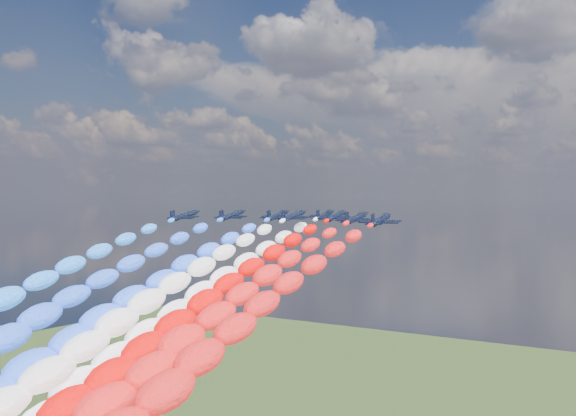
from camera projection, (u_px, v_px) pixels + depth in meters
The scene contains 15 objects.
jet_0 at pixel (184, 216), 165.24m from camera, with size 8.36×11.21×2.47m, color black, non-canonical shape.
jet_1 at pixel (232, 215), 168.34m from camera, with size 8.36×11.21×2.47m, color black, non-canonical shape.
trail_1 at pixel (58, 319), 124.22m from camera, with size 6.39×102.19×39.79m, color blue, non-canonical shape.
jet_2 at pixel (278, 215), 167.76m from camera, with size 8.36×11.21×2.47m, color black, non-canonical shape.
trail_2 at pixel (119, 320), 123.64m from camera, with size 6.39×102.19×39.79m, color #2E5EFF, non-canonical shape.
jet_3 at pixel (293, 216), 162.20m from camera, with size 8.36×11.21×2.47m, color black, non-canonical shape.
trail_3 at pixel (133, 326), 118.08m from camera, with size 6.39×102.19×39.79m, color white, non-canonical shape.
jet_4 at pixel (325, 215), 173.00m from camera, with size 8.36×11.21×2.47m, color black, non-canonical shape.
trail_4 at pixel (189, 315), 128.89m from camera, with size 6.39×102.19×39.79m, color white, non-canonical shape.
jet_5 at pixel (336, 216), 161.55m from camera, with size 8.36×11.21×2.47m, color black, non-canonical shape.
trail_5 at pixel (191, 326), 117.44m from camera, with size 6.39×102.19×39.79m, color #E70705, non-canonical shape.
jet_6 at pixel (356, 218), 147.64m from camera, with size 8.36×11.21×2.47m, color black, non-canonical shape.
trail_6 at pixel (200, 344), 103.52m from camera, with size 6.39×102.19×39.79m, color red, non-canonical shape.
jet_7 at pixel (381, 220), 137.03m from camera, with size 8.36×11.21×2.47m, color black, non-canonical shape.
trail_7 at pixel (219, 361), 92.92m from camera, with size 6.39×102.19×39.79m, color red, non-canonical shape.
Camera 1 is at (84.68, -130.00, 113.69)m, focal length 42.62 mm.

